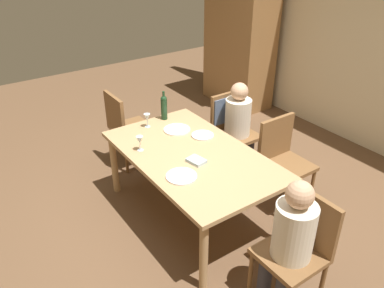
% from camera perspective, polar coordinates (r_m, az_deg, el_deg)
% --- Properties ---
extents(ground_plane, '(10.00, 10.00, 0.00)m').
position_cam_1_polar(ground_plane, '(4.06, 0.00, -10.14)').
color(ground_plane, brown).
extents(rear_room_partition, '(6.40, 0.12, 2.70)m').
position_cam_1_polar(rear_room_partition, '(5.34, 25.46, 13.25)').
color(rear_room_partition, beige).
rests_on(rear_room_partition, ground_plane).
extents(armoire_cabinet, '(1.18, 0.62, 2.18)m').
position_cam_1_polar(armoire_cabinet, '(6.28, 6.97, 15.46)').
color(armoire_cabinet, olive).
rests_on(armoire_cabinet, ground_plane).
extents(dining_table, '(1.76, 1.04, 0.72)m').
position_cam_1_polar(dining_table, '(3.69, 0.00, -2.38)').
color(dining_table, tan).
rests_on(dining_table, ground_plane).
extents(chair_far_left, '(0.45, 0.44, 0.92)m').
position_cam_1_polar(chair_far_left, '(4.56, 5.60, 3.33)').
color(chair_far_left, brown).
rests_on(chair_far_left, ground_plane).
extents(chair_right_end, '(0.44, 0.44, 0.92)m').
position_cam_1_polar(chair_right_end, '(3.08, 15.33, -13.78)').
color(chair_right_end, brown).
rests_on(chair_right_end, ground_plane).
extents(chair_left_end, '(0.44, 0.44, 0.92)m').
position_cam_1_polar(chair_left_end, '(4.67, -9.76, 2.85)').
color(chair_left_end, brown).
rests_on(chair_left_end, ground_plane).
extents(chair_far_right, '(0.44, 0.44, 0.92)m').
position_cam_1_polar(chair_far_right, '(4.07, 13.01, -1.71)').
color(chair_far_right, brown).
rests_on(chair_far_right, ground_plane).
extents(person_woman_host, '(0.33, 0.29, 1.10)m').
position_cam_1_polar(person_woman_host, '(4.44, 6.86, 3.14)').
color(person_woman_host, '#33333D').
rests_on(person_woman_host, ground_plane).
extents(person_man_bearded, '(0.30, 0.34, 1.11)m').
position_cam_1_polar(person_man_bearded, '(2.93, 14.13, -13.13)').
color(person_man_bearded, '#33333D').
rests_on(person_man_bearded, ground_plane).
extents(wine_bottle_tall_green, '(0.07, 0.07, 0.32)m').
position_cam_1_polar(wine_bottle_tall_green, '(4.25, -4.10, 5.44)').
color(wine_bottle_tall_green, '#19381E').
rests_on(wine_bottle_tall_green, dining_table).
extents(wine_glass_near_left, '(0.07, 0.07, 0.15)m').
position_cam_1_polar(wine_glass_near_left, '(3.68, -7.62, 0.52)').
color(wine_glass_near_left, silver).
rests_on(wine_glass_near_left, dining_table).
extents(wine_glass_centre, '(0.07, 0.07, 0.15)m').
position_cam_1_polar(wine_glass_centre, '(4.11, -6.56, 3.83)').
color(wine_glass_centre, silver).
rests_on(wine_glass_centre, dining_table).
extents(dinner_plate_host, '(0.28, 0.28, 0.01)m').
position_cam_1_polar(dinner_plate_host, '(4.06, -2.20, 2.12)').
color(dinner_plate_host, white).
rests_on(dinner_plate_host, dining_table).
extents(dinner_plate_guest_left, '(0.23, 0.23, 0.01)m').
position_cam_1_polar(dinner_plate_guest_left, '(3.95, 1.55, 1.28)').
color(dinner_plate_guest_left, silver).
rests_on(dinner_plate_guest_left, dining_table).
extents(dinner_plate_guest_right, '(0.27, 0.27, 0.01)m').
position_cam_1_polar(dinner_plate_guest_right, '(3.32, -1.55, -4.70)').
color(dinner_plate_guest_right, white).
rests_on(dinner_plate_guest_right, dining_table).
extents(folded_napkin, '(0.18, 0.15, 0.03)m').
position_cam_1_polar(folded_napkin, '(3.51, 0.62, -2.44)').
color(folded_napkin, '#ADC6D6').
rests_on(folded_napkin, dining_table).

